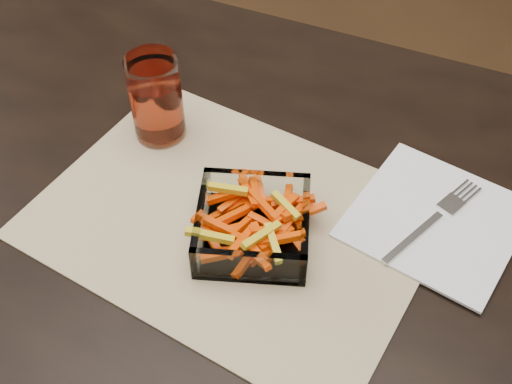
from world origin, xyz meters
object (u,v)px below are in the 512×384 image
at_px(dining_table, 159,256).
at_px(fork, 435,218).
at_px(tumbler, 157,101).
at_px(glass_bowl, 253,227).

relative_size(dining_table, fork, 9.66).
relative_size(tumbler, fork, 0.72).
bearing_deg(fork, glass_bowl, -126.04).
height_order(tumbler, fork, tumbler).
xyz_separation_m(glass_bowl, fork, (0.19, 0.11, -0.01)).
height_order(dining_table, glass_bowl, glass_bowl).
distance_m(dining_table, tumbler, 0.20).
xyz_separation_m(tumbler, fork, (0.37, -0.00, -0.05)).
bearing_deg(dining_table, fork, 21.21).
xyz_separation_m(dining_table, fork, (0.32, 0.12, 0.10)).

